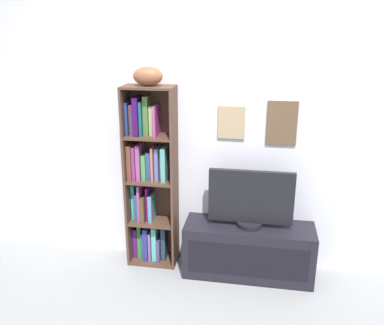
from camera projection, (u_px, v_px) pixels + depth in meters
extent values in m
cube|color=silver|center=(203.00, 133.00, 3.55)|extent=(4.80, 0.06, 2.47)
cube|color=tan|center=(231.00, 122.00, 3.44)|extent=(0.23, 0.02, 0.28)
cube|color=gray|center=(231.00, 123.00, 3.43)|extent=(0.18, 0.01, 0.23)
cube|color=brown|center=(282.00, 123.00, 3.37)|extent=(0.25, 0.02, 0.37)
cube|color=tan|center=(282.00, 123.00, 3.36)|extent=(0.20, 0.01, 0.32)
cube|color=#4F3527|center=(128.00, 178.00, 3.64)|extent=(0.02, 0.25, 1.65)
cube|color=#4F3527|center=(175.00, 181.00, 3.57)|extent=(0.02, 0.25, 1.65)
cube|color=#4F3527|center=(155.00, 175.00, 3.72)|extent=(0.44, 0.01, 1.65)
cube|color=#4F3527|center=(154.00, 260.00, 3.86)|extent=(0.40, 0.24, 0.02)
cube|color=#4F3527|center=(153.00, 221.00, 3.73)|extent=(0.40, 0.24, 0.02)
cube|color=#4F3527|center=(151.00, 180.00, 3.61)|extent=(0.40, 0.24, 0.02)
cube|color=#4F3527|center=(150.00, 137.00, 3.48)|extent=(0.40, 0.24, 0.02)
cube|color=#4F3527|center=(148.00, 87.00, 3.35)|extent=(0.40, 0.24, 0.02)
cube|color=#5D177E|center=(137.00, 241.00, 3.88)|extent=(0.04, 0.14, 0.29)
cube|color=green|center=(141.00, 239.00, 3.87)|extent=(0.03, 0.13, 0.34)
cube|color=#3C4E89|center=(144.00, 243.00, 3.87)|extent=(0.03, 0.15, 0.26)
cube|color=navy|center=(147.00, 241.00, 3.84)|extent=(0.04, 0.18, 0.33)
cube|color=#70589A|center=(152.00, 244.00, 3.84)|extent=(0.02, 0.18, 0.28)
cube|color=#56C1B1|center=(156.00, 241.00, 3.83)|extent=(0.04, 0.17, 0.34)
cube|color=#483E6E|center=(160.00, 248.00, 3.84)|extent=(0.03, 0.18, 0.21)
cube|color=#253C4F|center=(164.00, 242.00, 3.83)|extent=(0.04, 0.14, 0.32)
cube|color=#3BC3AC|center=(135.00, 200.00, 3.75)|extent=(0.03, 0.13, 0.33)
cube|color=navy|center=(138.00, 205.00, 3.74)|extent=(0.03, 0.17, 0.26)
cube|color=#A44B96|center=(141.00, 201.00, 3.72)|extent=(0.02, 0.19, 0.35)
cube|color=#503E21|center=(145.00, 207.00, 3.72)|extent=(0.04, 0.20, 0.24)
cube|color=#6E116D|center=(149.00, 202.00, 3.72)|extent=(0.02, 0.15, 0.32)
cube|color=#598DA7|center=(152.00, 206.00, 3.72)|extent=(0.03, 0.18, 0.25)
cube|color=brown|center=(132.00, 161.00, 3.60)|extent=(0.04, 0.20, 0.32)
cube|color=#7E2E64|center=(136.00, 162.00, 3.59)|extent=(0.03, 0.20, 0.31)
cube|color=#964A92|center=(140.00, 161.00, 3.59)|extent=(0.04, 0.19, 0.32)
cube|color=#4B9949|center=(146.00, 166.00, 3.61)|extent=(0.04, 0.17, 0.23)
cube|color=#2D4B7D|center=(151.00, 165.00, 3.60)|extent=(0.04, 0.16, 0.25)
cube|color=#BB6256|center=(154.00, 162.00, 3.57)|extent=(0.02, 0.19, 0.31)
cube|color=#5C68AB|center=(158.00, 163.00, 3.58)|extent=(0.03, 0.17, 0.30)
cube|color=olive|center=(162.00, 163.00, 3.59)|extent=(0.02, 0.13, 0.29)
cube|color=#5CA4A7|center=(165.00, 163.00, 3.55)|extent=(0.04, 0.19, 0.31)
cube|color=navy|center=(129.00, 118.00, 3.49)|extent=(0.02, 0.18, 0.28)
cube|color=#563343|center=(134.00, 119.00, 3.49)|extent=(0.04, 0.16, 0.26)
cube|color=#350E58|center=(138.00, 116.00, 3.46)|extent=(0.04, 0.19, 0.33)
cube|color=#185661|center=(143.00, 118.00, 3.47)|extent=(0.02, 0.19, 0.29)
cube|color=#4F773A|center=(147.00, 115.00, 3.47)|extent=(0.04, 0.15, 0.34)
cube|color=#9EB369|center=(153.00, 120.00, 3.48)|extent=(0.04, 0.14, 0.25)
cube|color=#B43E98|center=(157.00, 120.00, 3.45)|extent=(0.02, 0.19, 0.26)
ellipsoid|color=brown|center=(148.00, 76.00, 3.32)|extent=(0.25, 0.16, 0.16)
cube|color=black|center=(248.00, 250.00, 3.59)|extent=(1.13, 0.38, 0.48)
cube|color=black|center=(247.00, 261.00, 3.42)|extent=(1.01, 0.01, 0.30)
cylinder|color=black|center=(250.00, 224.00, 3.51)|extent=(0.22, 0.22, 0.04)
cube|color=black|center=(251.00, 197.00, 3.43)|extent=(0.72, 0.04, 0.47)
cube|color=#2C394F|center=(251.00, 197.00, 3.42)|extent=(0.68, 0.01, 0.43)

